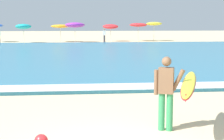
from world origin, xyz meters
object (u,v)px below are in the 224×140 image
Objects in this scene: beach_umbrella_7 at (154,24)px; surfer_with_board at (177,87)px; beach_umbrella_6 at (138,25)px; beach_umbrella_3 at (60,26)px; beach_umbrella_4 at (75,25)px; beachgoer_near_row_mid at (104,35)px; beach_umbrella_2 at (23,27)px; beach_umbrella_5 at (111,26)px.

surfer_with_board is at bearing -101.30° from beach_umbrella_7.
beach_umbrella_6 is at bearing 81.65° from surfer_with_board.
beach_umbrella_3 is (-3.97, 35.89, 0.80)m from surfer_with_board.
beach_umbrella_4 reaches higher than beachgoer_near_row_mid.
beach_umbrella_4 reaches higher than beach_umbrella_2.
beach_umbrella_5 reaches higher than beach_umbrella_3.
surfer_with_board is 36.36m from beach_umbrella_5.
beach_umbrella_7 reaches higher than beach_umbrella_4.
beach_umbrella_5 is at bearing 10.78° from beach_umbrella_2.
surfer_with_board reaches higher than beachgoer_near_row_mid.
beach_umbrella_6 is 5.31m from beachgoer_near_row_mid.
beach_umbrella_7 is 7.11m from beachgoer_near_row_mid.
surfer_with_board is 35.33m from beach_umbrella_2.
beach_umbrella_7 is at bearing 25.20° from beachgoer_near_row_mid.
beach_umbrella_5 is (5.94, 0.41, -0.05)m from beach_umbrella_3.
beach_umbrella_6 is at bearing 9.54° from beach_umbrella_2.
beachgoer_near_row_mid is (1.02, 33.83, -0.19)m from surfer_with_board.
beach_umbrella_6 is at bearing 4.67° from beach_umbrella_3.
beachgoer_near_row_mid is at bearing 88.27° from surfer_with_board.
beach_umbrella_2 is at bearing 176.40° from beachgoer_near_row_mid.
beach_umbrella_7 reaches higher than beach_umbrella_6.
surfer_with_board is at bearing -91.73° from beachgoer_near_row_mid.
beach_umbrella_3 is 5.49m from beachgoer_near_row_mid.
surfer_with_board is 1.17× the size of beach_umbrella_2.
beach_umbrella_3 is (4.04, 1.49, 0.00)m from beach_umbrella_2.
beach_umbrella_5 is 5.43m from beach_umbrella_7.
surfer_with_board is 36.12m from beach_umbrella_3.
beach_umbrella_5 is at bearing -174.56° from beach_umbrella_7.
beach_umbrella_5 is at bearing 3.97° from beach_umbrella_3.
beach_umbrella_4 is (1.70, -1.29, 0.16)m from beach_umbrella_3.
beach_umbrella_3 is at bearing 96.32° from surfer_with_board.
beach_umbrella_5 is 3.44m from beach_umbrella_6.
beach_umbrella_3 is 1.03× the size of beach_umbrella_5.
beach_umbrella_6 is (7.65, 2.06, -0.03)m from beach_umbrella_4.
beach_umbrella_2 is 1.00× the size of beach_umbrella_6.
surfer_with_board is at bearing -93.09° from beach_umbrella_5.
beach_umbrella_2 reaches higher than beachgoer_near_row_mid.
beach_umbrella_6 is 1.39× the size of beachgoer_near_row_mid.
beach_umbrella_5 is (9.98, 1.90, -0.05)m from beach_umbrella_2.
beachgoer_near_row_mid is (-0.94, -2.47, -0.94)m from beach_umbrella_5.
beach_umbrella_2 is 4.30m from beach_umbrella_3.
beach_umbrella_7 is at bearing 12.97° from beach_umbrella_4.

